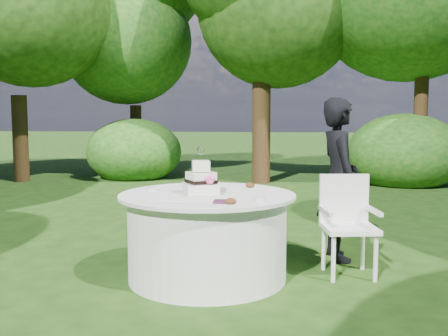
{
  "coord_description": "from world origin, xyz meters",
  "views": [
    {
      "loc": [
        0.65,
        -4.53,
        1.46
      ],
      "look_at": [
        0.15,
        0.0,
        1.0
      ],
      "focal_mm": 42.0,
      "sensor_mm": 36.0,
      "label": 1
    }
  ],
  "objects_px": {
    "napkins": "(223,202)",
    "cake": "(201,181)",
    "guest": "(339,179)",
    "chair": "(347,218)",
    "table": "(207,236)"
  },
  "relations": [
    {
      "from": "table",
      "to": "cake",
      "type": "relative_size",
      "value": 3.75
    },
    {
      "from": "guest",
      "to": "chair",
      "type": "bearing_deg",
      "value": 171.41
    },
    {
      "from": "guest",
      "to": "chair",
      "type": "distance_m",
      "value": 0.57
    },
    {
      "from": "guest",
      "to": "table",
      "type": "height_order",
      "value": "guest"
    },
    {
      "from": "table",
      "to": "chair",
      "type": "bearing_deg",
      "value": 13.95
    },
    {
      "from": "guest",
      "to": "chair",
      "type": "height_order",
      "value": "guest"
    },
    {
      "from": "guest",
      "to": "table",
      "type": "bearing_deg",
      "value": 110.74
    },
    {
      "from": "cake",
      "to": "chair",
      "type": "relative_size",
      "value": 0.46
    },
    {
      "from": "napkins",
      "to": "cake",
      "type": "height_order",
      "value": "cake"
    },
    {
      "from": "table",
      "to": "napkins",
      "type": "bearing_deg",
      "value": -67.59
    },
    {
      "from": "napkins",
      "to": "guest",
      "type": "xyz_separation_m",
      "value": [
        1.03,
        1.26,
        0.04
      ]
    },
    {
      "from": "napkins",
      "to": "guest",
      "type": "distance_m",
      "value": 1.63
    },
    {
      "from": "napkins",
      "to": "cake",
      "type": "bearing_deg",
      "value": 119.07
    },
    {
      "from": "guest",
      "to": "napkins",
      "type": "bearing_deg",
      "value": 128.25
    },
    {
      "from": "table",
      "to": "chair",
      "type": "height_order",
      "value": "chair"
    }
  ]
}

